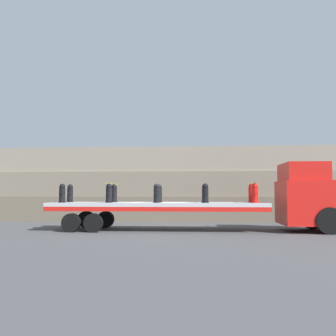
# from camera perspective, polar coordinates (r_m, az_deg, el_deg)

# --- Properties ---
(ground_plane) EXTENTS (120.00, 120.00, 0.00)m
(ground_plane) POSITION_cam_1_polar(r_m,az_deg,el_deg) (17.81, -1.56, -9.47)
(ground_plane) COLOR #474749
(rock_cliff) EXTENTS (60.00, 3.30, 4.64)m
(rock_cliff) POSITION_cam_1_polar(r_m,az_deg,el_deg) (24.35, 0.07, -2.52)
(rock_cliff) COLOR #665B4C
(rock_cliff) RESTS_ON ground_plane
(truck_cab) EXTENTS (2.59, 2.74, 3.11)m
(truck_cab) POSITION_cam_1_polar(r_m,az_deg,el_deg) (18.38, 20.89, -4.11)
(truck_cab) COLOR red
(truck_cab) RESTS_ON ground_plane
(flatbed_trailer) EXTENTS (10.09, 2.59, 1.31)m
(flatbed_trailer) POSITION_cam_1_polar(r_m,az_deg,el_deg) (17.79, -3.19, -5.96)
(flatbed_trailer) COLOR #B2B2B7
(flatbed_trailer) RESTS_ON ground_plane
(fire_hydrant_black_near_0) EXTENTS (0.35, 0.53, 0.88)m
(fire_hydrant_black_near_0) POSITION_cam_1_polar(r_m,az_deg,el_deg) (18.20, -15.83, -3.74)
(fire_hydrant_black_near_0) COLOR black
(fire_hydrant_black_near_0) RESTS_ON flatbed_trailer
(fire_hydrant_black_far_0) EXTENTS (0.35, 0.53, 0.88)m
(fire_hydrant_black_far_0) POSITION_cam_1_polar(r_m,az_deg,el_deg) (19.23, -14.70, -3.76)
(fire_hydrant_black_far_0) COLOR black
(fire_hydrant_black_far_0) RESTS_ON flatbed_trailer
(fire_hydrant_black_near_1) EXTENTS (0.35, 0.53, 0.88)m
(fire_hydrant_black_near_1) POSITION_cam_1_polar(r_m,az_deg,el_deg) (17.56, -8.99, -3.84)
(fire_hydrant_black_near_1) COLOR black
(fire_hydrant_black_near_1) RESTS_ON flatbed_trailer
(fire_hydrant_black_far_1) EXTENTS (0.35, 0.53, 0.88)m
(fire_hydrant_black_far_1) POSITION_cam_1_polar(r_m,az_deg,el_deg) (18.62, -8.21, -3.85)
(fire_hydrant_black_far_1) COLOR black
(fire_hydrant_black_far_1) RESTS_ON flatbed_trailer
(fire_hydrant_black_near_2) EXTENTS (0.35, 0.53, 0.88)m
(fire_hydrant_black_near_2) POSITION_cam_1_polar(r_m,az_deg,el_deg) (17.18, -1.74, -3.88)
(fire_hydrant_black_near_2) COLOR black
(fire_hydrant_black_near_2) RESTS_ON flatbed_trailer
(fire_hydrant_black_far_2) EXTENTS (0.35, 0.53, 0.88)m
(fire_hydrant_black_far_2) POSITION_cam_1_polar(r_m,az_deg,el_deg) (18.27, -1.37, -3.88)
(fire_hydrant_black_far_2) COLOR black
(fire_hydrant_black_far_2) RESTS_ON flatbed_trailer
(fire_hydrant_black_near_3) EXTENTS (0.35, 0.53, 0.88)m
(fire_hydrant_black_near_3) POSITION_cam_1_polar(r_m,az_deg,el_deg) (17.08, 5.71, -3.86)
(fire_hydrant_black_near_3) COLOR black
(fire_hydrant_black_near_3) RESTS_ON flatbed_trailer
(fire_hydrant_black_far_3) EXTENTS (0.35, 0.53, 0.88)m
(fire_hydrant_black_far_3) POSITION_cam_1_polar(r_m,az_deg,el_deg) (18.18, 5.63, -3.87)
(fire_hydrant_black_far_3) COLOR black
(fire_hydrant_black_far_3) RESTS_ON flatbed_trailer
(fire_hydrant_red_near_4) EXTENTS (0.35, 0.53, 0.88)m
(fire_hydrant_red_near_4) POSITION_cam_1_polar(r_m,az_deg,el_deg) (17.28, 13.11, -3.78)
(fire_hydrant_red_near_4) COLOR red
(fire_hydrant_red_near_4) RESTS_ON flatbed_trailer
(fire_hydrant_red_far_4) EXTENTS (0.35, 0.53, 0.88)m
(fire_hydrant_red_far_4) POSITION_cam_1_polar(r_m,az_deg,el_deg) (18.36, 12.60, -3.79)
(fire_hydrant_red_far_4) COLOR red
(fire_hydrant_red_far_4) RESTS_ON flatbed_trailer
(cargo_strap_rear) EXTENTS (0.05, 2.69, 0.01)m
(cargo_strap_rear) POSITION_cam_1_polar(r_m,az_deg,el_deg) (18.09, -8.57, -2.39)
(cargo_strap_rear) COLOR yellow
(cargo_strap_rear) RESTS_ON fire_hydrant_black_near_1
(cargo_strap_middle) EXTENTS (0.05, 2.69, 0.01)m
(cargo_strap_middle) POSITION_cam_1_polar(r_m,az_deg,el_deg) (17.82, 12.82, -2.31)
(cargo_strap_middle) COLOR yellow
(cargo_strap_middle) RESTS_ON fire_hydrant_red_near_4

